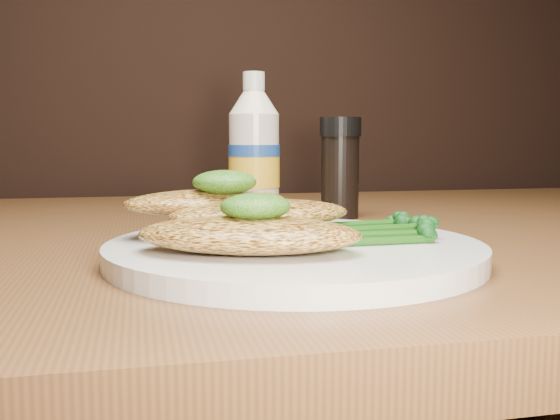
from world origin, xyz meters
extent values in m
cylinder|color=white|center=(-0.09, 0.86, 0.76)|extent=(0.29, 0.29, 0.02)
ellipsoid|color=gold|center=(-0.13, 0.82, 0.78)|extent=(0.18, 0.13, 0.03)
ellipsoid|color=gold|center=(-0.11, 0.88, 0.79)|extent=(0.16, 0.09, 0.02)
ellipsoid|color=gold|center=(-0.15, 0.91, 0.79)|extent=(0.14, 0.09, 0.02)
ellipsoid|color=#0D3508|center=(-0.13, 0.82, 0.80)|extent=(0.06, 0.06, 0.02)
ellipsoid|color=#0D3508|center=(-0.14, 0.89, 0.81)|extent=(0.06, 0.06, 0.02)
camera|label=1|loc=(-0.21, 0.39, 0.85)|focal=40.92mm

